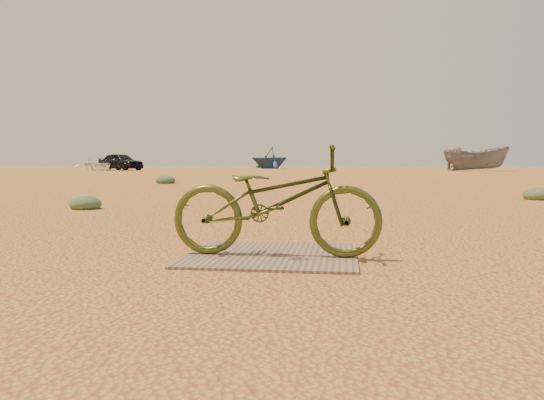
# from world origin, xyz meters

# --- Properties ---
(ground) EXTENTS (120.00, 120.00, 0.00)m
(ground) POSITION_xyz_m (0.00, 0.00, 0.00)
(ground) COLOR #BB8C40
(ground) RESTS_ON ground
(plywood_board) EXTENTS (1.44, 1.32, 0.02)m
(plywood_board) POSITION_xyz_m (0.09, 0.31, 0.01)
(plywood_board) COLOR #836757
(plywood_board) RESTS_ON ground
(bicycle) EXTENTS (1.74, 0.61, 0.92)m
(bicycle) POSITION_xyz_m (0.13, 0.23, 0.48)
(bicycle) COLOR #444D1C
(bicycle) RESTS_ON plywood_board
(car) EXTENTS (4.49, 3.33, 1.42)m
(car) POSITION_xyz_m (-17.72, 37.52, 0.71)
(car) COLOR black
(car) RESTS_ON ground
(boat_near_left) EXTENTS (5.68, 5.81, 0.98)m
(boat_near_left) POSITION_xyz_m (-19.84, 37.85, 0.49)
(boat_near_left) COLOR white
(boat_near_left) RESTS_ON ground
(boat_far_left) EXTENTS (5.43, 5.40, 2.16)m
(boat_far_left) POSITION_xyz_m (-6.81, 48.05, 1.08)
(boat_far_left) COLOR #2F4E79
(boat_far_left) RESTS_ON ground
(boat_mid_right) EXTENTS (4.85, 1.87, 1.87)m
(boat_mid_right) POSITION_xyz_m (10.54, 38.21, 0.93)
(boat_mid_right) COLOR slate
(boat_mid_right) RESTS_ON ground
(kale_a) EXTENTS (0.52, 0.52, 0.29)m
(kale_a) POSITION_xyz_m (-3.63, 4.25, 0.00)
(kale_a) COLOR #49613E
(kale_a) RESTS_ON ground
(kale_b) EXTENTS (0.60, 0.60, 0.33)m
(kale_b) POSITION_xyz_m (4.67, 7.54, 0.00)
(kale_b) COLOR #49613E
(kale_b) RESTS_ON ground
(kale_c) EXTENTS (0.68, 0.68, 0.38)m
(kale_c) POSITION_xyz_m (-5.60, 13.86, 0.00)
(kale_c) COLOR #49613E
(kale_c) RESTS_ON ground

